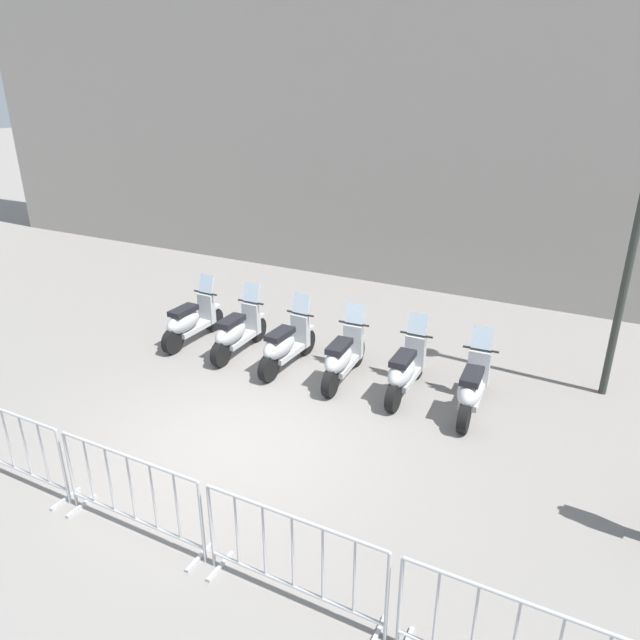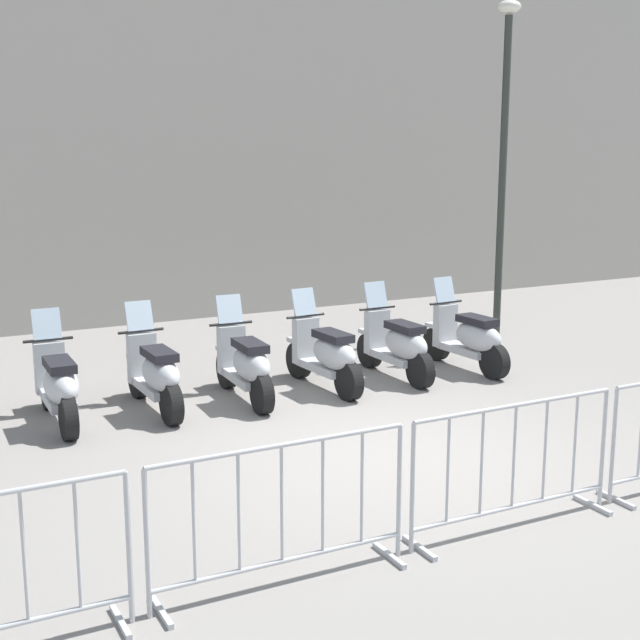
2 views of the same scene
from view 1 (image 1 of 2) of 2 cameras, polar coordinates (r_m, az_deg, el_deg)
name	(u,v)px [view 1 (image 1 of 2)]	position (r m, az deg, el deg)	size (l,w,h in m)	color
ground_plane	(236,444)	(8.60, -8.25, -11.91)	(120.00, 120.00, 0.00)	gray
motorcycle_0	(190,321)	(11.63, -12.58, -0.12)	(0.63, 1.72, 1.24)	black
motorcycle_1	(237,332)	(10.98, -8.14, -1.18)	(0.67, 1.72, 1.24)	black
motorcycle_2	(285,345)	(10.36, -3.40, -2.48)	(0.61, 1.72, 1.24)	black
motorcycle_3	(343,357)	(9.91, 2.23, -3.69)	(0.72, 1.71, 1.24)	black
motorcycle_4	(405,370)	(9.59, 8.34, -4.88)	(0.67, 1.72, 1.24)	black
motorcycle_5	(472,388)	(9.27, 14.67, -6.42)	(0.71, 1.71, 1.24)	black
barrier_segment_1	(9,446)	(8.53, -28.11, -10.79)	(1.96, 0.75, 1.07)	#B2B5B7
barrier_segment_2	(132,495)	(7.12, -17.92, -15.99)	(1.96, 0.75, 1.07)	#B2B5B7
barrier_segment_3	(293,560)	(6.10, -2.69, -22.40)	(1.96, 0.75, 1.07)	#B2B5B7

